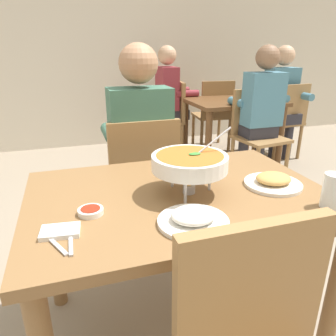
{
  "coord_description": "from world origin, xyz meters",
  "views": [
    {
      "loc": [
        -0.4,
        -1.11,
        1.28
      ],
      "look_at": [
        0.0,
        0.15,
        0.78
      ],
      "focal_mm": 34.01,
      "sensor_mm": 36.0,
      "label": 1
    }
  ],
  "objects_px": {
    "patron_bg_left": "(170,94)",
    "patron_bg_right": "(282,97)",
    "dining_table_main": "(179,216)",
    "chair_bg_right": "(285,117)",
    "chair_diner_main": "(142,179)",
    "chair_bg_left": "(172,114)",
    "chair_bg_middle": "(255,129)",
    "diner_main": "(139,141)",
    "dining_table_far": "(232,111)",
    "rice_plate": "(193,218)",
    "sauce_dish": "(91,211)",
    "patron_bg_middle": "(260,107)",
    "chair_bg_corner": "(214,111)",
    "curry_bowl": "(190,163)",
    "drink_glass": "(332,193)",
    "appetizer_plate": "(273,181)"
  },
  "relations": [
    {
      "from": "dining_table_main",
      "to": "chair_bg_left",
      "type": "height_order",
      "value": "chair_bg_left"
    },
    {
      "from": "patron_bg_middle",
      "to": "patron_bg_right",
      "type": "relative_size",
      "value": 1.0
    },
    {
      "from": "chair_bg_left",
      "to": "patron_bg_right",
      "type": "height_order",
      "value": "patron_bg_right"
    },
    {
      "from": "chair_bg_left",
      "to": "dining_table_main",
      "type": "bearing_deg",
      "value": -107.61
    },
    {
      "from": "chair_bg_right",
      "to": "patron_bg_right",
      "type": "relative_size",
      "value": 0.69
    },
    {
      "from": "chair_diner_main",
      "to": "dining_table_far",
      "type": "bearing_deg",
      "value": 45.71
    },
    {
      "from": "sauce_dish",
      "to": "chair_bg_right",
      "type": "distance_m",
      "value": 3.2
    },
    {
      "from": "sauce_dish",
      "to": "patron_bg_left",
      "type": "distance_m",
      "value": 2.98
    },
    {
      "from": "drink_glass",
      "to": "patron_bg_right",
      "type": "distance_m",
      "value": 2.81
    },
    {
      "from": "chair_diner_main",
      "to": "patron_bg_right",
      "type": "bearing_deg",
      "value": 34.48
    },
    {
      "from": "chair_bg_middle",
      "to": "patron_bg_left",
      "type": "xyz_separation_m",
      "value": [
        -0.56,
        1.05,
        0.24
      ]
    },
    {
      "from": "dining_table_main",
      "to": "chair_diner_main",
      "type": "height_order",
      "value": "chair_diner_main"
    },
    {
      "from": "chair_bg_right",
      "to": "patron_bg_middle",
      "type": "height_order",
      "value": "patron_bg_middle"
    },
    {
      "from": "chair_bg_right",
      "to": "dining_table_main",
      "type": "bearing_deg",
      "value": -135.26
    },
    {
      "from": "appetizer_plate",
      "to": "sauce_dish",
      "type": "bearing_deg",
      "value": -178.63
    },
    {
      "from": "dining_table_main",
      "to": "chair_bg_right",
      "type": "bearing_deg",
      "value": 44.74
    },
    {
      "from": "sauce_dish",
      "to": "chair_bg_corner",
      "type": "relative_size",
      "value": 0.1
    },
    {
      "from": "chair_bg_left",
      "to": "chair_bg_right",
      "type": "distance_m",
      "value": 1.35
    },
    {
      "from": "sauce_dish",
      "to": "chair_bg_left",
      "type": "relative_size",
      "value": 0.1
    },
    {
      "from": "curry_bowl",
      "to": "patron_bg_right",
      "type": "bearing_deg",
      "value": 46.74
    },
    {
      "from": "chair_bg_middle",
      "to": "chair_bg_right",
      "type": "height_order",
      "value": "same"
    },
    {
      "from": "dining_table_far",
      "to": "patron_bg_right",
      "type": "xyz_separation_m",
      "value": [
        0.61,
        -0.05,
        0.14
      ]
    },
    {
      "from": "rice_plate",
      "to": "drink_glass",
      "type": "bearing_deg",
      "value": -4.33
    },
    {
      "from": "diner_main",
      "to": "patron_bg_right",
      "type": "distance_m",
      "value": 2.42
    },
    {
      "from": "dining_table_main",
      "to": "appetizer_plate",
      "type": "bearing_deg",
      "value": -8.61
    },
    {
      "from": "curry_bowl",
      "to": "appetizer_plate",
      "type": "height_order",
      "value": "curry_bowl"
    },
    {
      "from": "sauce_dish",
      "to": "chair_bg_right",
      "type": "relative_size",
      "value": 0.1
    },
    {
      "from": "chair_bg_left",
      "to": "patron_bg_left",
      "type": "distance_m",
      "value": 0.24
    },
    {
      "from": "chair_diner_main",
      "to": "drink_glass",
      "type": "relative_size",
      "value": 6.92
    },
    {
      "from": "diner_main",
      "to": "chair_bg_corner",
      "type": "relative_size",
      "value": 1.46
    },
    {
      "from": "chair_bg_corner",
      "to": "patron_bg_middle",
      "type": "height_order",
      "value": "patron_bg_middle"
    },
    {
      "from": "chair_diner_main",
      "to": "sauce_dish",
      "type": "bearing_deg",
      "value": -114.8
    },
    {
      "from": "curry_bowl",
      "to": "drink_glass",
      "type": "bearing_deg",
      "value": -31.18
    },
    {
      "from": "rice_plate",
      "to": "chair_bg_corner",
      "type": "xyz_separation_m",
      "value": [
        1.45,
        2.88,
        -0.24
      ]
    },
    {
      "from": "chair_diner_main",
      "to": "dining_table_far",
      "type": "xyz_separation_m",
      "value": [
        1.39,
        1.43,
        0.09
      ]
    },
    {
      "from": "sauce_dish",
      "to": "drink_glass",
      "type": "relative_size",
      "value": 0.69
    },
    {
      "from": "sauce_dish",
      "to": "chair_bg_middle",
      "type": "bearing_deg",
      "value": 44.14
    },
    {
      "from": "curry_bowl",
      "to": "chair_bg_right",
      "type": "height_order",
      "value": "curry_bowl"
    },
    {
      "from": "diner_main",
      "to": "chair_diner_main",
      "type": "bearing_deg",
      "value": -90.0
    },
    {
      "from": "appetizer_plate",
      "to": "diner_main",
      "type": "bearing_deg",
      "value": 116.9
    },
    {
      "from": "chair_diner_main",
      "to": "patron_bg_middle",
      "type": "relative_size",
      "value": 0.69
    },
    {
      "from": "chair_bg_left",
      "to": "chair_bg_middle",
      "type": "bearing_deg",
      "value": -61.02
    },
    {
      "from": "curry_bowl",
      "to": "chair_bg_middle",
      "type": "bearing_deg",
      "value": 50.42
    },
    {
      "from": "diner_main",
      "to": "chair_bg_corner",
      "type": "bearing_deg",
      "value": 53.34
    },
    {
      "from": "patron_bg_left",
      "to": "patron_bg_right",
      "type": "xyz_separation_m",
      "value": [
        1.19,
        -0.58,
        0.0
      ]
    },
    {
      "from": "chair_diner_main",
      "to": "chair_bg_right",
      "type": "xyz_separation_m",
      "value": [
        2.05,
        1.33,
        0.0
      ]
    },
    {
      "from": "chair_bg_right",
      "to": "rice_plate",
      "type": "bearing_deg",
      "value": -132.45
    },
    {
      "from": "dining_table_far",
      "to": "drink_glass",
      "type": "bearing_deg",
      "value": -110.63
    },
    {
      "from": "chair_bg_left",
      "to": "chair_bg_right",
      "type": "height_order",
      "value": "same"
    },
    {
      "from": "rice_plate",
      "to": "chair_bg_middle",
      "type": "xyz_separation_m",
      "value": [
        1.42,
        1.86,
        -0.24
      ]
    }
  ]
}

